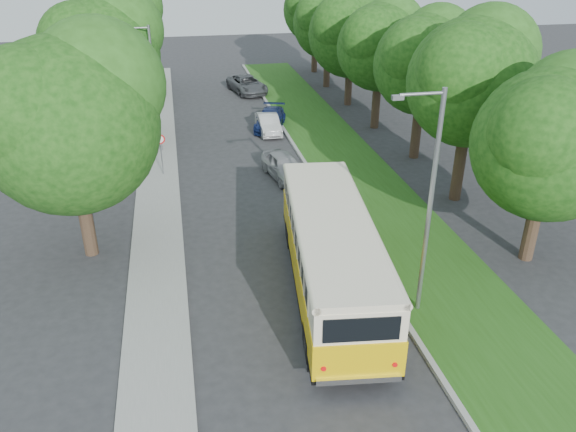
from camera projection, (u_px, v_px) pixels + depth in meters
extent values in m
plane|color=#2D2D30|center=(285.00, 285.00, 21.45)|extent=(120.00, 120.00, 0.00)
cube|color=gray|center=(339.00, 217.00, 26.43)|extent=(0.20, 70.00, 0.15)
cube|color=#255115|center=(387.00, 213.00, 26.86)|extent=(4.50, 70.00, 0.13)
cube|color=gray|center=(158.00, 235.00, 24.94)|extent=(2.20, 70.00, 0.12)
cylinder|color=#332319|center=(533.00, 222.00, 22.51)|extent=(0.56, 0.56, 3.35)
sphere|color=#133F0E|center=(550.00, 145.00, 21.03)|extent=(5.85, 5.85, 5.85)
sphere|color=#133F0E|center=(571.00, 109.00, 21.20)|extent=(4.38, 4.38, 4.38)
sphere|color=#133F0E|center=(545.00, 134.00, 19.91)|extent=(4.09, 4.09, 4.09)
cylinder|color=#332319|center=(460.00, 159.00, 27.52)|extent=(0.56, 0.56, 4.26)
sphere|color=#133F0E|center=(471.00, 83.00, 25.82)|extent=(5.98, 5.98, 5.98)
sphere|color=#133F0E|center=(490.00, 53.00, 25.99)|extent=(4.49, 4.49, 4.49)
sphere|color=#133F0E|center=(463.00, 70.00, 24.67)|extent=(4.19, 4.19, 4.19)
cylinder|color=#332319|center=(417.00, 125.00, 32.90)|extent=(0.56, 0.56, 3.95)
sphere|color=#133F0E|center=(423.00, 65.00, 31.31)|extent=(5.61, 5.61, 5.61)
sphere|color=#133F0E|center=(438.00, 42.00, 31.48)|extent=(4.21, 4.21, 4.21)
sphere|color=#133F0E|center=(416.00, 55.00, 30.24)|extent=(3.92, 3.92, 3.92)
cylinder|color=#332319|center=(376.00, 100.00, 38.10)|extent=(0.56, 0.56, 3.86)
sphere|color=#133F0E|center=(380.00, 47.00, 36.53)|extent=(5.64, 5.64, 5.64)
sphere|color=#133F0E|center=(393.00, 28.00, 36.70)|extent=(4.23, 4.23, 4.23)
sphere|color=#133F0E|center=(372.00, 38.00, 35.45)|extent=(3.95, 3.95, 3.95)
cylinder|color=#332319|center=(349.00, 82.00, 43.40)|extent=(0.56, 0.56, 3.58)
sphere|color=#133F0E|center=(351.00, 34.00, 41.80)|extent=(6.36, 6.36, 6.36)
sphere|color=#133F0E|center=(364.00, 15.00, 41.99)|extent=(4.77, 4.77, 4.77)
sphere|color=#133F0E|center=(342.00, 25.00, 40.58)|extent=(4.45, 4.45, 4.45)
cylinder|color=#332319|center=(327.00, 65.00, 48.60)|extent=(0.56, 0.56, 3.68)
sphere|color=#133F0E|center=(328.00, 23.00, 47.04)|extent=(5.91, 5.91, 5.91)
sphere|color=#133F0E|center=(339.00, 7.00, 47.21)|extent=(4.43, 4.43, 4.43)
sphere|color=#133F0E|center=(320.00, 16.00, 45.90)|extent=(4.14, 4.14, 4.14)
cylinder|color=#332319|center=(314.00, 50.00, 53.84)|extent=(0.56, 0.56, 4.05)
sphere|color=#133F0E|center=(315.00, 10.00, 52.19)|extent=(5.97, 5.97, 5.97)
sphere|color=#133F0E|center=(308.00, 3.00, 51.04)|extent=(4.18, 4.18, 4.18)
cylinder|color=#332319|center=(85.00, 214.00, 22.78)|extent=(0.56, 0.56, 3.68)
sphere|color=#133F0E|center=(69.00, 126.00, 21.12)|extent=(6.80, 6.80, 6.80)
sphere|color=#133F0E|center=(98.00, 84.00, 21.31)|extent=(5.10, 5.10, 5.10)
sphere|color=#133F0E|center=(31.00, 112.00, 19.81)|extent=(4.76, 4.76, 4.76)
cylinder|color=#332319|center=(111.00, 116.00, 35.04)|extent=(0.56, 0.56, 3.68)
sphere|color=#133F0E|center=(103.00, 56.00, 33.37)|extent=(6.80, 6.80, 6.80)
sphere|color=#133F0E|center=(121.00, 30.00, 33.56)|extent=(5.10, 5.10, 5.10)
sphere|color=#133F0E|center=(80.00, 44.00, 32.06)|extent=(4.76, 4.76, 4.76)
cylinder|color=#332319|center=(123.00, 74.00, 45.54)|extent=(0.56, 0.56, 3.68)
sphere|color=#133F0E|center=(116.00, 26.00, 43.87)|extent=(6.80, 6.80, 6.80)
sphere|color=#133F0E|center=(130.00, 7.00, 44.06)|extent=(5.10, 5.10, 5.10)
sphere|color=#133F0E|center=(100.00, 17.00, 42.56)|extent=(4.76, 4.76, 4.76)
cylinder|color=gray|center=(430.00, 210.00, 18.23)|extent=(0.16, 0.16, 8.00)
cylinder|color=gray|center=(422.00, 94.00, 16.37)|extent=(1.40, 0.10, 0.10)
cube|color=gray|center=(398.00, 98.00, 16.27)|extent=(0.35, 0.16, 0.14)
cylinder|color=gray|center=(155.00, 91.00, 32.94)|extent=(0.16, 0.16, 7.50)
cylinder|color=gray|center=(136.00, 28.00, 31.20)|extent=(1.40, 0.10, 0.10)
cube|color=gray|center=(122.00, 30.00, 31.10)|extent=(0.35, 0.16, 0.14)
cylinder|color=gray|center=(161.00, 155.00, 30.59)|extent=(0.06, 0.06, 2.50)
cone|color=red|center=(160.00, 139.00, 30.15)|extent=(0.56, 0.02, 0.56)
cone|color=white|center=(160.00, 139.00, 30.13)|extent=(0.40, 0.02, 0.40)
imported|color=#A2A2A6|center=(284.00, 166.00, 30.65)|extent=(2.31, 4.23, 1.36)
imported|color=silver|center=(268.00, 124.00, 37.65)|extent=(1.31, 3.76, 1.24)
imported|color=navy|center=(270.00, 119.00, 38.55)|extent=(3.07, 4.74, 1.28)
imported|color=#4E5155|center=(247.00, 84.00, 47.18)|extent=(3.33, 5.43, 1.41)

